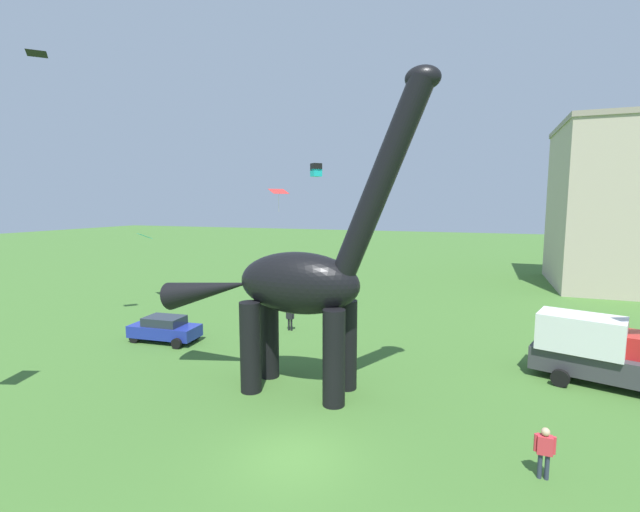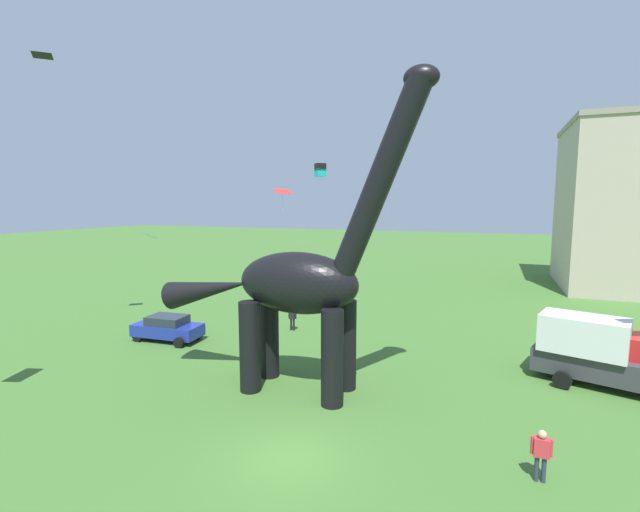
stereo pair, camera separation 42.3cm
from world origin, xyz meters
The scene contains 10 objects.
ground_plane centered at (0.00, 0.00, 0.00)m, with size 240.00×240.00×0.00m, color #42702D.
dinosaur_sculpture centered at (-2.00, 4.99, 4.92)m, with size 13.01×2.76×13.60m.
parked_sedan_left centered at (-12.37, 8.53, 0.81)m, with size 4.33×2.11×1.55m.
parked_box_truck centered at (10.81, 10.52, 1.65)m, with size 5.97×3.63×3.20m.
person_watching_child centered at (-6.13, 13.31, 0.96)m, with size 0.59×0.26×1.58m.
person_far_spectator centered at (7.64, 1.63, 1.00)m, with size 0.62×0.27×1.65m.
kite_apex centered at (-21.47, 17.20, 5.63)m, with size 1.72×1.60×0.44m.
kite_mid_left centered at (-9.86, 19.52, 9.35)m, with size 1.66×1.76×1.85m.
kite_near_low centered at (-8.17, 23.52, 11.28)m, with size 1.11×1.11×1.13m.
kite_far_left centered at (-18.69, 6.36, 16.90)m, with size 1.28×1.28×0.18m.
Camera 2 is at (5.97, -12.33, 8.42)m, focal length 24.53 mm.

